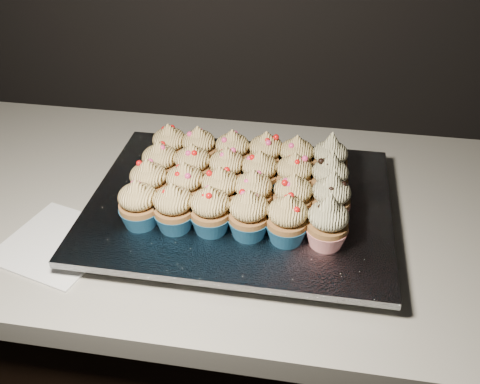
{
  "coord_description": "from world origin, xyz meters",
  "views": [
    {
      "loc": [
        0.26,
        0.96,
        1.47
      ],
      "look_at": [
        0.14,
        1.66,
        0.95
      ],
      "focal_mm": 40.0,
      "sensor_mm": 36.0,
      "label": 1
    }
  ],
  "objects": [
    {
      "name": "cupcake_1",
      "position": [
        0.05,
        1.58,
        0.97
      ],
      "size": [
        0.06,
        0.06,
        0.08
      ],
      "color": "#1B5881",
      "rests_on": "foil_lining"
    },
    {
      "name": "cupcake_22",
      "position": [
        0.22,
        1.75,
        0.97
      ],
      "size": [
        0.06,
        0.06,
        0.08
      ],
      "color": "#1B5881",
      "rests_on": "foil_lining"
    },
    {
      "name": "cupcake_8",
      "position": [
        0.11,
        1.63,
        0.97
      ],
      "size": [
        0.06,
        0.06,
        0.08
      ],
      "color": "#1B5881",
      "rests_on": "foil_lining"
    },
    {
      "name": "foil_lining",
      "position": [
        0.14,
        1.66,
        0.93
      ],
      "size": [
        0.5,
        0.39,
        0.01
      ],
      "primitive_type": "cube",
      "rotation": [
        0.0,
        0.0,
        0.0
      ],
      "color": "silver",
      "rests_on": "baking_tray"
    },
    {
      "name": "cupcake_6",
      "position": [
        -0.0,
        1.63,
        0.97
      ],
      "size": [
        0.06,
        0.06,
        0.08
      ],
      "color": "#1B5881",
      "rests_on": "foil_lining"
    },
    {
      "name": "napkin",
      "position": [
        -0.13,
        1.54,
        0.9
      ],
      "size": [
        0.2,
        0.2,
        0.0
      ],
      "primitive_type": "cube",
      "rotation": [
        0.0,
        0.0,
        -0.26
      ],
      "color": "white",
      "rests_on": "worktop"
    },
    {
      "name": "cupcake_15",
      "position": [
        0.17,
        1.69,
        0.97
      ],
      "size": [
        0.06,
        0.06,
        0.08
      ],
      "color": "#1B5881",
      "rests_on": "foil_lining"
    },
    {
      "name": "baking_tray",
      "position": [
        0.14,
        1.66,
        0.91
      ],
      "size": [
        0.46,
        0.35,
        0.02
      ],
      "primitive_type": "cube",
      "rotation": [
        0.0,
        0.0,
        0.0
      ],
      "color": "black",
      "rests_on": "worktop"
    },
    {
      "name": "cupcake_10",
      "position": [
        0.23,
        1.63,
        0.97
      ],
      "size": [
        0.06,
        0.06,
        0.08
      ],
      "color": "#1B5881",
      "rests_on": "foil_lining"
    },
    {
      "name": "cupcake_11",
      "position": [
        0.29,
        1.64,
        0.97
      ],
      "size": [
        0.06,
        0.06,
        0.1
      ],
      "color": "red",
      "rests_on": "foil_lining"
    },
    {
      "name": "cupcake_13",
      "position": [
        0.05,
        1.69,
        0.97
      ],
      "size": [
        0.06,
        0.06,
        0.08
      ],
      "color": "#1B5881",
      "rests_on": "foil_lining"
    },
    {
      "name": "worktop",
      "position": [
        0.0,
        1.7,
        0.88
      ],
      "size": [
        2.44,
        0.64,
        0.04
      ],
      "primitive_type": "cube",
      "color": "beige",
      "rests_on": "cabinet"
    },
    {
      "name": "cupcake_17",
      "position": [
        0.28,
        1.69,
        0.97
      ],
      "size": [
        0.06,
        0.06,
        0.1
      ],
      "color": "red",
      "rests_on": "foil_lining"
    },
    {
      "name": "cupcake_4",
      "position": [
        0.23,
        1.58,
        0.97
      ],
      "size": [
        0.06,
        0.06,
        0.08
      ],
      "color": "#1B5881",
      "rests_on": "foil_lining"
    },
    {
      "name": "cupcake_20",
      "position": [
        0.11,
        1.75,
        0.97
      ],
      "size": [
        0.06,
        0.06,
        0.08
      ],
      "color": "#1B5881",
      "rests_on": "foil_lining"
    },
    {
      "name": "cupcake_3",
      "position": [
        0.17,
        1.58,
        0.97
      ],
      "size": [
        0.06,
        0.06,
        0.08
      ],
      "color": "#1B5881",
      "rests_on": "foil_lining"
    },
    {
      "name": "cupcake_18",
      "position": [
        -0.0,
        1.75,
        0.97
      ],
      "size": [
        0.06,
        0.06,
        0.08
      ],
      "color": "#1B5881",
      "rests_on": "foil_lining"
    },
    {
      "name": "cupcake_14",
      "position": [
        0.11,
        1.69,
        0.97
      ],
      "size": [
        0.06,
        0.06,
        0.08
      ],
      "color": "#1B5881",
      "rests_on": "foil_lining"
    },
    {
      "name": "cupcake_12",
      "position": [
        -0.0,
        1.69,
        0.97
      ],
      "size": [
        0.06,
        0.06,
        0.08
      ],
      "color": "#1B5881",
      "rests_on": "foil_lining"
    },
    {
      "name": "cupcake_2",
      "position": [
        0.11,
        1.58,
        0.97
      ],
      "size": [
        0.06,
        0.06,
        0.08
      ],
      "color": "#1B5881",
      "rests_on": "foil_lining"
    },
    {
      "name": "cupcake_9",
      "position": [
        0.17,
        1.63,
        0.97
      ],
      "size": [
        0.06,
        0.06,
        0.08
      ],
      "color": "#1B5881",
      "rests_on": "foil_lining"
    },
    {
      "name": "cabinet",
      "position": [
        0.0,
        1.7,
        0.43
      ],
      "size": [
        2.4,
        0.6,
        0.86
      ],
      "primitive_type": "cube",
      "color": "black",
      "rests_on": "ground"
    },
    {
      "name": "cupcake_0",
      "position": [
        -0.0,
        1.58,
        0.97
      ],
      "size": [
        0.06,
        0.06,
        0.08
      ],
      "color": "#1B5881",
      "rests_on": "foil_lining"
    },
    {
      "name": "cupcake_21",
      "position": [
        0.17,
        1.75,
        0.97
      ],
      "size": [
        0.06,
        0.06,
        0.08
      ],
      "color": "#1B5881",
      "rests_on": "foil_lining"
    },
    {
      "name": "cupcake_7",
      "position": [
        0.05,
        1.64,
        0.97
      ],
      "size": [
        0.06,
        0.06,
        0.08
      ],
      "color": "#1B5881",
      "rests_on": "foil_lining"
    },
    {
      "name": "cupcake_5",
      "position": [
        0.28,
        1.58,
        0.97
      ],
      "size": [
        0.06,
        0.06,
        0.1
      ],
      "color": "red",
      "rests_on": "foil_lining"
    },
    {
      "name": "cupcake_19",
      "position": [
        0.05,
        1.75,
        0.97
      ],
      "size": [
        0.06,
        0.06,
        0.08
      ],
      "color": "#1B5881",
      "rests_on": "foil_lining"
    },
    {
      "name": "cupcake_23",
      "position": [
        0.28,
        1.75,
        0.97
      ],
      "size": [
        0.06,
        0.06,
        0.1
      ],
      "color": "red",
      "rests_on": "foil_lining"
    },
    {
      "name": "cupcake_16",
      "position": [
        0.23,
        1.69,
        0.97
      ],
      "size": [
        0.06,
        0.06,
        0.08
      ],
      "color": "#1B5881",
      "rests_on": "foil_lining"
    }
  ]
}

